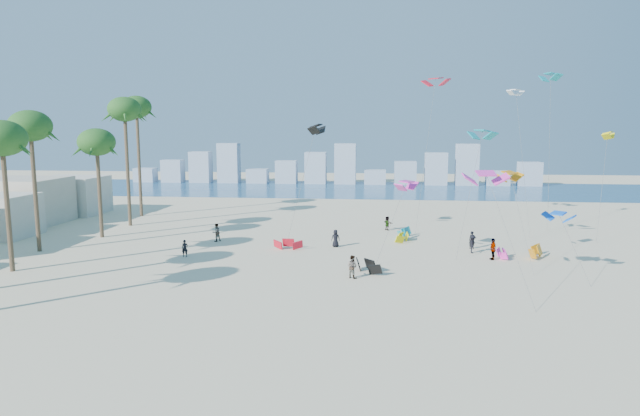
# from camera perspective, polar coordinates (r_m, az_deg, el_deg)

# --- Properties ---
(ground) EXTENTS (220.00, 220.00, 0.00)m
(ground) POSITION_cam_1_polar(r_m,az_deg,el_deg) (33.67, -8.09, -11.49)
(ground) COLOR beige
(ground) RESTS_ON ground
(ocean) EXTENTS (220.00, 220.00, 0.00)m
(ocean) POSITION_cam_1_polar(r_m,az_deg,el_deg) (103.63, 1.57, 2.01)
(ocean) COLOR navy
(ocean) RESTS_ON ground
(kitesurfer_near) EXTENTS (0.63, 0.50, 1.52)m
(kitesurfer_near) POSITION_cam_1_polar(r_m,az_deg,el_deg) (50.15, -14.03, -4.14)
(kitesurfer_near) COLOR black
(kitesurfer_near) RESTS_ON ground
(kitesurfer_mid) EXTENTS (1.09, 1.03, 1.78)m
(kitesurfer_mid) POSITION_cam_1_polar(r_m,az_deg,el_deg) (41.92, 3.39, -6.17)
(kitesurfer_mid) COLOR gray
(kitesurfer_mid) RESTS_ON ground
(kitesurfers_far) EXTENTS (27.26, 14.52, 1.92)m
(kitesurfers_far) POSITION_cam_1_polar(r_m,az_deg,el_deg) (53.70, 6.61, -3.01)
(kitesurfers_far) COLOR black
(kitesurfers_far) RESTS_ON ground
(grounded_kites) EXTENTS (25.53, 17.38, 1.02)m
(grounded_kites) POSITION_cam_1_polar(r_m,az_deg,el_deg) (51.63, 10.08, -4.00)
(grounded_kites) COLOR red
(grounded_kites) RESTS_ON ground
(flying_kites) EXTENTS (34.30, 35.32, 18.36)m
(flying_kites) POSITION_cam_1_polar(r_m,az_deg,el_deg) (55.31, 15.75, 8.36)
(flying_kites) COLOR #F436C1
(flying_kites) RESTS_ON ground
(palm_row) EXTENTS (6.99, 44.80, 15.59)m
(palm_row) POSITION_cam_1_polar(r_m,az_deg,el_deg) (55.44, -26.52, 7.58)
(palm_row) COLOR brown
(palm_row) RESTS_ON ground
(distant_skyline) EXTENTS (85.00, 3.00, 8.40)m
(distant_skyline) POSITION_cam_1_polar(r_m,az_deg,el_deg) (113.37, 1.36, 4.12)
(distant_skyline) COLOR #9EADBF
(distant_skyline) RESTS_ON ground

